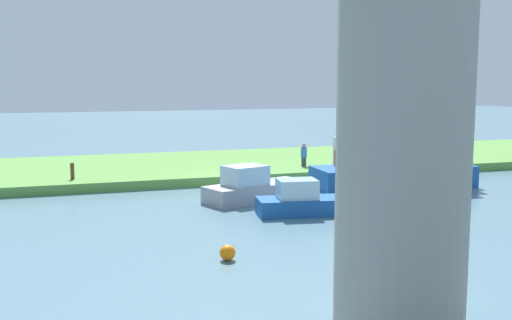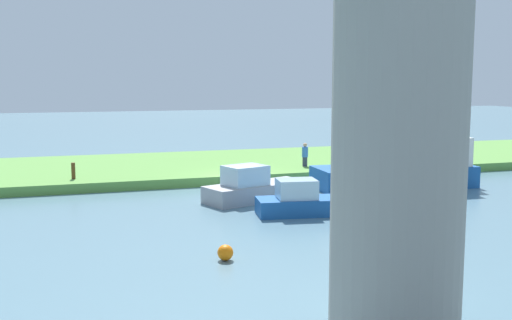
{
  "view_description": "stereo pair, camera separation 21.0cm",
  "coord_description": "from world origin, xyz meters",
  "views": [
    {
      "loc": [
        9.52,
        31.28,
        5.61
      ],
      "look_at": [
        0.77,
        5.0,
        2.0
      ],
      "focal_mm": 43.49,
      "sensor_mm": 36.0,
      "label": 1
    },
    {
      "loc": [
        9.32,
        31.34,
        5.61
      ],
      "look_at": [
        0.77,
        5.0,
        2.0
      ],
      "focal_mm": 43.49,
      "sensor_mm": 36.0,
      "label": 2
    }
  ],
  "objects": [
    {
      "name": "marker_buoy",
      "position": [
        4.44,
        13.19,
        0.25
      ],
      "size": [
        0.5,
        0.5,
        0.5
      ],
      "primitive_type": "sphere",
      "color": "orange",
      "rests_on": "ground"
    },
    {
      "name": "bridge_pylon",
      "position": [
        2.1,
        19.34,
        5.29
      ],
      "size": [
        2.97,
        2.97,
        10.58
      ],
      "primitive_type": "cylinder",
      "color": "#9E998E",
      "rests_on": "ground"
    },
    {
      "name": "houseboat_blue",
      "position": [
        0.63,
        4.29,
        0.6
      ],
      "size": [
        5.38,
        3.33,
        1.69
      ],
      "color": "#99999E",
      "rests_on": "ground"
    },
    {
      "name": "grassy_bank",
      "position": [
        0.0,
        -6.0,
        0.25
      ],
      "size": [
        80.0,
        12.0,
        0.5
      ],
      "primitive_type": "cube",
      "color": "#5B9342",
      "rests_on": "ground"
    },
    {
      "name": "ground_plane",
      "position": [
        0.0,
        0.0,
        0.0
      ],
      "size": [
        160.0,
        160.0,
        0.0
      ],
      "primitive_type": "plane",
      "color": "slate"
    },
    {
      "name": "riverboat_paddlewheel",
      "position": [
        -0.57,
        7.79,
        0.53
      ],
      "size": [
        4.66,
        2.25,
        1.49
      ],
      "color": "#195199",
      "rests_on": "ground"
    },
    {
      "name": "mooring_post",
      "position": [
        8.53,
        -1.63,
        0.92
      ],
      "size": [
        0.2,
        0.2,
        0.85
      ],
      "primitive_type": "cylinder",
      "color": "brown",
      "rests_on": "grassy_bank"
    },
    {
      "name": "motorboat_red",
      "position": [
        -7.71,
        3.18,
        1.59
      ],
      "size": [
        8.54,
        3.25,
        4.29
      ],
      "color": "#195199",
      "rests_on": "ground"
    },
    {
      "name": "person_on_bank",
      "position": [
        -4.66,
        -2.33,
        1.2
      ],
      "size": [
        0.38,
        0.38,
        1.39
      ],
      "color": "#2D334C",
      "rests_on": "grassy_bank"
    }
  ]
}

